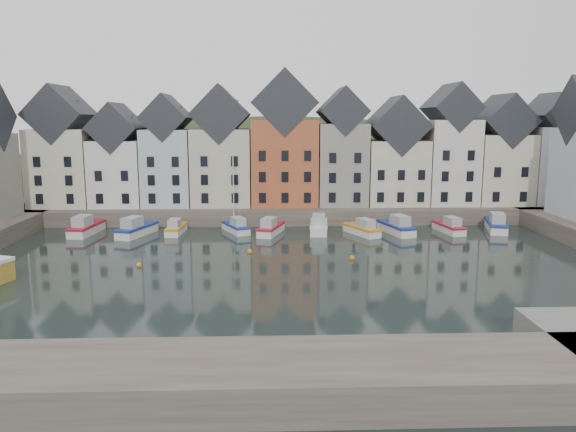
{
  "coord_description": "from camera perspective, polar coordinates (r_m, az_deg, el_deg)",
  "views": [
    {
      "loc": [
        -2.08,
        -47.48,
        13.48
      ],
      "look_at": [
        -0.18,
        6.0,
        4.14
      ],
      "focal_mm": 35.0,
      "sensor_mm": 36.0,
      "label": 1
    }
  ],
  "objects": [
    {
      "name": "boat_e",
      "position": [
        66.06,
        -1.78,
        -1.28
      ],
      "size": [
        3.52,
        6.26,
        2.3
      ],
      "rotation": [
        0.0,
        0.0,
        -0.3
      ],
      "color": "silver",
      "rests_on": "ground"
    },
    {
      "name": "boat_j",
      "position": [
        72.47,
        20.39,
        -0.84
      ],
      "size": [
        3.69,
        6.91,
        2.54
      ],
      "rotation": [
        0.0,
        0.0,
        -0.26
      ],
      "color": "silver",
      "rests_on": "ground"
    },
    {
      "name": "far_quay",
      "position": [
        78.51,
        -0.49,
        0.75
      ],
      "size": [
        90.0,
        16.0,
        2.0
      ],
      "primitive_type": "cube",
      "color": "#473E36",
      "rests_on": "ground"
    },
    {
      "name": "boat_g",
      "position": [
        66.29,
        7.57,
        -1.35
      ],
      "size": [
        3.98,
        5.94,
        2.19
      ],
      "rotation": [
        0.0,
        0.0,
        0.43
      ],
      "color": "silver",
      "rests_on": "ground"
    },
    {
      "name": "boat_i",
      "position": [
        69.72,
        16.08,
        -1.1
      ],
      "size": [
        2.65,
        5.9,
        2.18
      ],
      "rotation": [
        0.0,
        0.0,
        0.16
      ],
      "color": "silver",
      "rests_on": "ground"
    },
    {
      "name": "mooring_buoys",
      "position": [
        54.5,
        -4.0,
        -4.28
      ],
      "size": [
        20.5,
        5.5,
        0.5
      ],
      "color": "orange",
      "rests_on": "ground"
    },
    {
      "name": "hillside",
      "position": [
        108.17,
        -0.84,
        -7.0
      ],
      "size": [
        153.6,
        70.4,
        64.0
      ],
      "color": "#232F17",
      "rests_on": "ground"
    },
    {
      "name": "boat_d",
      "position": [
        67.39,
        -5.29,
        -1.09
      ],
      "size": [
        3.82,
        5.75,
        10.57
      ],
      "rotation": [
        0.0,
        0.0,
        0.42
      ],
      "color": "silver",
      "rests_on": "ground"
    },
    {
      "name": "far_terrace",
      "position": [
        75.81,
        1.98,
        6.41
      ],
      "size": [
        72.37,
        8.16,
        17.78
      ],
      "color": "beige",
      "rests_on": "far_quay"
    },
    {
      "name": "boat_c",
      "position": [
        67.66,
        -11.32,
        -1.26
      ],
      "size": [
        2.03,
        5.45,
        2.05
      ],
      "rotation": [
        0.0,
        0.0,
        -0.07
      ],
      "color": "silver",
      "rests_on": "ground"
    },
    {
      "name": "boat_b",
      "position": [
        67.53,
        -15.18,
        -1.31
      ],
      "size": [
        4.02,
        6.92,
        2.54
      ],
      "rotation": [
        0.0,
        0.0,
        -0.32
      ],
      "color": "silver",
      "rests_on": "ground"
    },
    {
      "name": "boat_a",
      "position": [
        70.18,
        -19.86,
        -1.14
      ],
      "size": [
        2.79,
        6.89,
        2.58
      ],
      "rotation": [
        0.0,
        0.0,
        -0.11
      ],
      "color": "silver",
      "rests_on": "ground"
    },
    {
      "name": "boat_f",
      "position": [
        67.27,
        3.14,
        -1.03
      ],
      "size": [
        2.64,
        6.71,
        2.51
      ],
      "rotation": [
        0.0,
        0.0,
        -0.09
      ],
      "color": "silver",
      "rests_on": "ground"
    },
    {
      "name": "near_wall",
      "position": [
        29.46,
        -18.12,
        -15.69
      ],
      "size": [
        50.0,
        6.0,
        2.0
      ],
      "primitive_type": "cube",
      "color": "#473E36",
      "rests_on": "ground"
    },
    {
      "name": "ground",
      "position": [
        49.4,
        0.46,
        -5.94
      ],
      "size": [
        260.0,
        260.0,
        0.0
      ],
      "primitive_type": "plane",
      "color": "black",
      "rests_on": "ground"
    },
    {
      "name": "boat_h",
      "position": [
        67.67,
        10.99,
        -1.13
      ],
      "size": [
        3.63,
        6.89,
        2.53
      ],
      "rotation": [
        0.0,
        0.0,
        0.25
      ],
      "color": "silver",
      "rests_on": "ground"
    }
  ]
}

